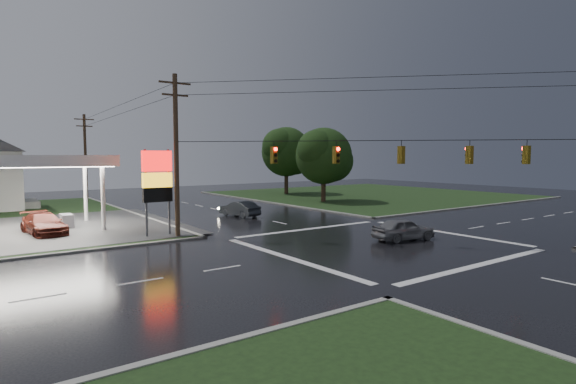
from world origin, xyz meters
TOP-DOWN VIEW (x-y plane):
  - ground at (0.00, 0.00)m, footprint 120.00×120.00m
  - grass_ne at (26.00, 26.00)m, footprint 36.00×36.00m
  - pylon_sign at (-10.50, 10.50)m, footprint 2.00×0.35m
  - utility_pole_nw at (-9.50, 9.50)m, footprint 2.20×0.32m
  - utility_pole_n at (-9.50, 38.00)m, footprint 2.20×0.32m
  - traffic_signals at (0.02, -0.02)m, footprint 26.87×26.87m
  - tree_ne_near at (14.14, 21.99)m, footprint 7.99×6.80m
  - tree_ne_far at (17.15, 33.99)m, footprint 8.46×7.20m
  - car_north at (-0.80, 16.36)m, footprint 2.25×4.53m
  - car_crossing at (2.20, -0.20)m, footprint 4.54×2.49m
  - car_pump at (-16.81, 15.98)m, footprint 2.84×5.47m

SIDE VIEW (x-z plane):
  - ground at x=0.00m, z-range 0.00..0.00m
  - grass_ne at x=26.00m, z-range 0.00..0.08m
  - car_north at x=-0.80m, z-range 0.00..1.43m
  - car_crossing at x=2.20m, z-range 0.00..1.46m
  - car_pump at x=-16.81m, z-range 0.00..1.51m
  - pylon_sign at x=-10.50m, z-range 1.01..7.01m
  - utility_pole_n at x=-9.50m, z-range 0.22..10.72m
  - tree_ne_near at x=14.14m, z-range 1.07..10.05m
  - utility_pole_nw at x=-9.50m, z-range 0.22..11.22m
  - tree_ne_far at x=17.15m, z-range 1.28..11.08m
  - traffic_signals at x=0.02m, z-range 5.75..7.22m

